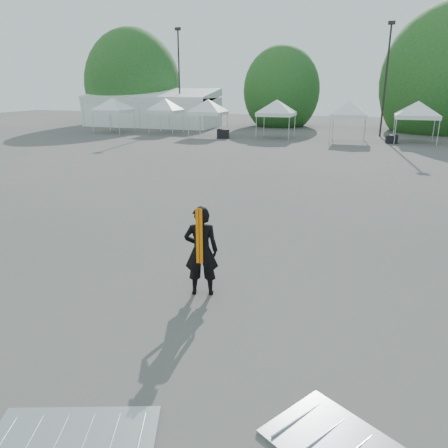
% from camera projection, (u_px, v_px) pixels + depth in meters
% --- Properties ---
extents(ground, '(120.00, 120.00, 0.00)m').
position_uv_depth(ground, '(271.00, 251.00, 12.39)').
color(ground, '#474442').
rests_on(ground, ground).
extents(marquee, '(15.00, 6.25, 4.23)m').
position_uv_depth(marquee, '(152.00, 109.00, 50.11)').
color(marquee, white).
rests_on(marquee, ground).
extents(light_pole_west, '(0.60, 0.25, 10.30)m').
position_uv_depth(light_pole_west, '(179.00, 73.00, 46.84)').
color(light_pole_west, black).
rests_on(light_pole_west, ground).
extents(light_pole_east, '(0.60, 0.25, 9.80)m').
position_uv_depth(light_pole_east, '(386.00, 74.00, 38.71)').
color(light_pole_east, black).
rests_on(light_pole_east, ground).
extents(tree_far_w, '(4.80, 4.80, 7.30)m').
position_uv_depth(tree_far_w, '(133.00, 85.00, 53.26)').
color(tree_far_w, '#382314').
rests_on(tree_far_w, ground).
extents(tree_mid_w, '(4.16, 4.16, 6.33)m').
position_uv_depth(tree_mid_w, '(281.00, 91.00, 49.77)').
color(tree_mid_w, '#382314').
rests_on(tree_mid_w, ground).
extents(tree_mid_e, '(5.12, 5.12, 7.79)m').
position_uv_depth(tree_mid_e, '(448.00, 82.00, 43.41)').
color(tree_mid_e, '#382314').
rests_on(tree_mid_e, ground).
extents(tent_a, '(4.40, 4.40, 3.88)m').
position_uv_depth(tent_a, '(113.00, 101.00, 42.90)').
color(tent_a, silver).
rests_on(tent_a, ground).
extents(tent_b, '(3.87, 3.87, 3.88)m').
position_uv_depth(tent_b, '(165.00, 101.00, 42.41)').
color(tent_b, silver).
rests_on(tent_b, ground).
extents(tent_c, '(4.21, 4.21, 3.88)m').
position_uv_depth(tent_c, '(208.00, 102.00, 39.64)').
color(tent_c, silver).
rests_on(tent_c, ground).
extents(tent_d, '(4.36, 4.36, 3.88)m').
position_uv_depth(tent_d, '(277.00, 103.00, 38.23)').
color(tent_d, silver).
rests_on(tent_d, ground).
extents(tent_e, '(4.08, 4.08, 3.88)m').
position_uv_depth(tent_e, '(350.00, 104.00, 35.82)').
color(tent_e, silver).
rests_on(tent_e, ground).
extents(tent_f, '(4.71, 4.71, 3.88)m').
position_uv_depth(tent_f, '(418.00, 104.00, 35.10)').
color(tent_f, silver).
rests_on(tent_f, ground).
extents(man, '(0.86, 0.70, 2.04)m').
position_uv_depth(man, '(201.00, 251.00, 9.55)').
color(man, black).
rests_on(man, ground).
extents(barrier_left, '(2.43, 1.77, 0.07)m').
position_uv_depth(barrier_left, '(73.00, 437.00, 5.78)').
color(barrier_left, '#A9ACB1').
rests_on(barrier_left, ground).
extents(crate_west, '(1.16, 0.99, 0.80)m').
position_uv_depth(crate_west, '(223.00, 134.00, 38.77)').
color(crate_west, black).
rests_on(crate_west, ground).
extents(crate_mid, '(0.95, 0.80, 0.67)m').
position_uv_depth(crate_mid, '(392.00, 139.00, 35.42)').
color(crate_mid, black).
rests_on(crate_mid, ground).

